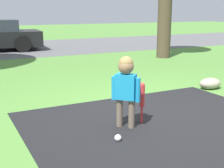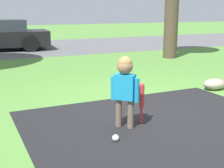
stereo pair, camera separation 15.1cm
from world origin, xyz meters
TOP-DOWN VIEW (x-y plane):
  - ground_plane at (0.00, 0.00)m, footprint 60.00×60.00m
  - street_strip at (0.00, 9.56)m, footprint 40.00×6.00m
  - child at (-0.82, -0.34)m, footprint 0.29×0.31m
  - baseball_bat at (-0.54, -0.31)m, footprint 0.07×0.07m
  - sports_ball at (-1.13, -0.71)m, footprint 0.09×0.09m
  - edging_rock at (1.77, 0.74)m, footprint 0.48×0.33m

SIDE VIEW (x-z plane):
  - ground_plane at x=0.00m, z-range 0.00..0.00m
  - street_strip at x=0.00m, z-range 0.00..0.01m
  - sports_ball at x=-1.13m, z-range 0.00..0.09m
  - edging_rock at x=1.77m, z-range 0.00..0.22m
  - baseball_bat at x=-0.54m, z-range 0.09..0.68m
  - child at x=-0.82m, z-range 0.15..1.12m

